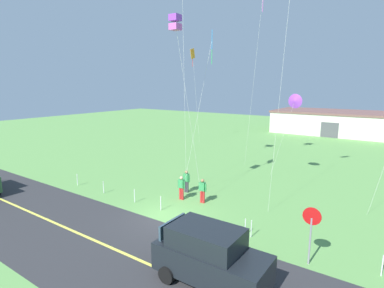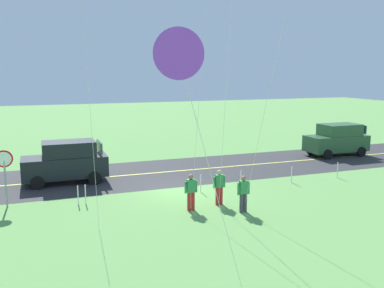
{
  "view_description": "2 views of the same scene",
  "coord_description": "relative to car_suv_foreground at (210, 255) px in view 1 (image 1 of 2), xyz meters",
  "views": [
    {
      "loc": [
        10.63,
        -12.68,
        7.51
      ],
      "look_at": [
        0.08,
        2.58,
        3.93
      ],
      "focal_mm": 28.65,
      "sensor_mm": 36.0,
      "label": 1
    },
    {
      "loc": [
        6.63,
        19.8,
        5.95
      ],
      "look_at": [
        0.29,
        2.75,
        2.83
      ],
      "focal_mm": 39.98,
      "sensor_mm": 36.0,
      "label": 2
    }
  ],
  "objects": [
    {
      "name": "ground_plane",
      "position": [
        -5.16,
        3.58,
        -1.2
      ],
      "size": [
        120.0,
        120.0,
        0.1
      ],
      "primitive_type": "cube",
      "color": "#60994C"
    },
    {
      "name": "asphalt_road",
      "position": [
        -5.16,
        -0.42,
        -1.15
      ],
      "size": [
        120.0,
        7.0,
        0.0
      ],
      "primitive_type": "cube",
      "color": "#2D2D30",
      "rests_on": "ground"
    },
    {
      "name": "road_centre_stripe",
      "position": [
        -5.16,
        -0.42,
        -1.15
      ],
      "size": [
        120.0,
        0.16,
        0.0
      ],
      "primitive_type": "cube",
      "color": "#E5E04C",
      "rests_on": "asphalt_road"
    },
    {
      "name": "car_suv_foreground",
      "position": [
        0.0,
        0.0,
        0.0
      ],
      "size": [
        4.4,
        2.12,
        2.24
      ],
      "color": "black",
      "rests_on": "ground"
    },
    {
      "name": "stop_sign",
      "position": [
        2.82,
        3.48,
        0.65
      ],
      "size": [
        0.76,
        0.08,
        2.56
      ],
      "color": "gray",
      "rests_on": "ground"
    },
    {
      "name": "person_adult_near",
      "position": [
        -4.66,
        6.75,
        -0.29
      ],
      "size": [
        0.58,
        0.22,
        1.6
      ],
      "rotation": [
        0.0,
        0.0,
        2.68
      ],
      "color": "red",
      "rests_on": "ground"
    },
    {
      "name": "person_adult_companion",
      "position": [
        -6.66,
        7.76,
        -0.29
      ],
      "size": [
        0.58,
        0.22,
        1.6
      ],
      "rotation": [
        0.0,
        0.0,
        5.43
      ],
      "color": "#3F3F47",
      "rests_on": "ground"
    },
    {
      "name": "person_child_watcher",
      "position": [
        -6.13,
        6.44,
        -0.29
      ],
      "size": [
        0.58,
        0.22,
        1.6
      ],
      "rotation": [
        0.0,
        0.0,
        1.07
      ],
      "color": "red",
      "rests_on": "ground"
    },
    {
      "name": "kite_red_low",
      "position": [
        -5.92,
        5.69,
        9.87
      ],
      "size": [
        1.55,
        1.36,
        11.5
      ],
      "color": "silver",
      "rests_on": "ground"
    },
    {
      "name": "kite_yellow_high",
      "position": [
        -5.47,
        9.0,
        9.1
      ],
      "size": [
        0.96,
        3.08,
        11.12
      ],
      "color": "silver",
      "rests_on": "ground"
    },
    {
      "name": "kite_green_far",
      "position": [
        -17.25,
        23.94,
        10.01
      ],
      "size": [
        0.69,
        1.3,
        12.1
      ],
      "color": "silver",
      "rests_on": "ground"
    },
    {
      "name": "kite_cyan_top",
      "position": [
        -1.45,
        14.71,
        5.14
      ],
      "size": [
        2.3,
        0.39,
        6.86
      ],
      "color": "silver",
      "rests_on": "ground"
    },
    {
      "name": "warehouse_distant",
      "position": [
        -3.08,
        43.29,
        0.6
      ],
      "size": [
        18.36,
        10.2,
        3.5
      ],
      "color": "beige",
      "rests_on": "ground"
    },
    {
      "name": "fence_post_0",
      "position": [
        -14.37,
        4.28,
        -0.7
      ],
      "size": [
        0.05,
        0.05,
        0.9
      ],
      "primitive_type": "cylinder",
      "color": "silver",
      "rests_on": "ground"
    },
    {
      "name": "fence_post_1",
      "position": [
        -11.36,
        4.28,
        -0.7
      ],
      "size": [
        0.05,
        0.05,
        0.9
      ],
      "primitive_type": "cylinder",
      "color": "silver",
      "rests_on": "ground"
    },
    {
      "name": "fence_post_2",
      "position": [
        -8.31,
        4.28,
        -0.7
      ],
      "size": [
        0.05,
        0.05,
        0.9
      ],
      "primitive_type": "cylinder",
      "color": "silver",
      "rests_on": "ground"
    },
    {
      "name": "fence_post_3",
      "position": [
        -6.09,
        4.28,
        -0.7
      ],
      "size": [
        0.05,
        0.05,
        0.9
      ],
      "primitive_type": "cylinder",
      "color": "silver",
      "rests_on": "ground"
    },
    {
      "name": "fence_post_4",
      "position": [
        -0.5,
        4.28,
        -0.7
      ],
      "size": [
        0.05,
        0.05,
        0.9
      ],
      "primitive_type": "cylinder",
      "color": "silver",
      "rests_on": "ground"
    },
    {
      "name": "fence_post_5",
      "position": [
        -0.17,
        4.28,
        -0.7
      ],
      "size": [
        0.05,
        0.05,
        0.9
      ],
      "primitive_type": "cylinder",
      "color": "silver",
      "rests_on": "ground"
    },
    {
      "name": "fence_post_6",
      "position": [
        5.43,
        4.28,
        -0.7
      ],
      "size": [
        0.05,
        0.05,
        0.9
      ],
      "primitive_type": "cylinder",
      "color": "silver",
      "rests_on": "ground"
    }
  ]
}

